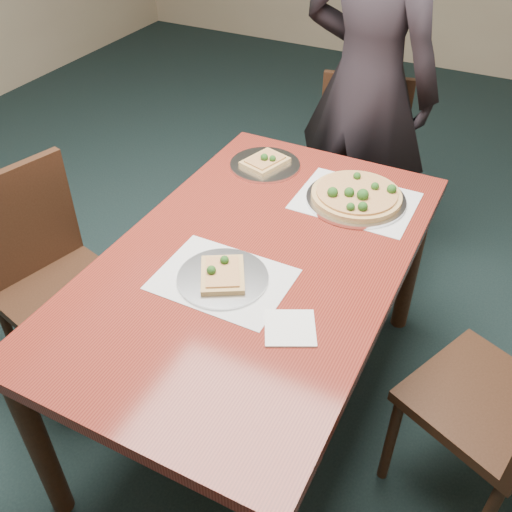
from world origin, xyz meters
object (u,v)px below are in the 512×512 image
at_px(slice_plate_far, 265,163).
at_px(chair_left, 49,272).
at_px(dining_table, 256,278).
at_px(pizza_pan, 356,196).
at_px(slice_plate_near, 223,276).
at_px(diner, 367,85).
at_px(chair_far, 357,163).

bearing_deg(slice_plate_far, chair_left, -127.83).
height_order(dining_table, pizza_pan, pizza_pan).
xyz_separation_m(dining_table, chair_left, (-0.78, -0.18, -0.14)).
height_order(pizza_pan, slice_plate_near, pizza_pan).
bearing_deg(dining_table, slice_plate_far, 113.33).
relative_size(diner, slice_plate_near, 6.49).
xyz_separation_m(chair_far, diner, (0.00, -0.01, 0.39)).
relative_size(dining_table, slice_plate_far, 5.36).
bearing_deg(dining_table, pizza_pan, 68.02).
bearing_deg(chair_left, slice_plate_near, -73.37).
bearing_deg(diner, chair_far, -73.07).
relative_size(pizza_pan, slice_plate_near, 1.29).
xyz_separation_m(chair_left, slice_plate_far, (0.55, 0.71, 0.25)).
xyz_separation_m(diner, pizza_pan, (0.20, -0.67, -0.14)).
height_order(dining_table, slice_plate_far, slice_plate_far).
bearing_deg(diner, slice_plate_near, 100.54).
bearing_deg(chair_left, slice_plate_far, -23.52).
relative_size(pizza_pan, slice_plate_far, 1.29).
height_order(diner, slice_plate_near, diner).
bearing_deg(chair_left, dining_table, -62.83).
distance_m(pizza_pan, slice_plate_far, 0.42).
bearing_deg(slice_plate_near, chair_left, -177.68).
height_order(dining_table, diner, diner).
distance_m(chair_far, chair_left, 1.51).
distance_m(dining_table, slice_plate_near, 0.19).
bearing_deg(chair_far, slice_plate_near, -103.13).
distance_m(dining_table, chair_far, 1.13).
bearing_deg(pizza_pan, slice_plate_far, 168.70).
relative_size(chair_far, slice_plate_near, 3.25).
xyz_separation_m(chair_far, slice_plate_near, (-0.02, -1.27, 0.25)).
relative_size(chair_far, chair_left, 1.00).
xyz_separation_m(dining_table, slice_plate_far, (-0.23, 0.53, 0.10)).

